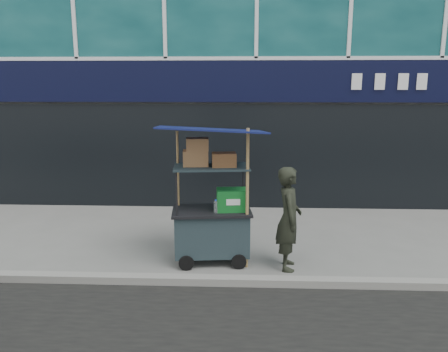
{
  "coord_description": "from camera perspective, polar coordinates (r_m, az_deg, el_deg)",
  "views": [
    {
      "loc": [
        -0.29,
        -6.04,
        2.83
      ],
      "look_at": [
        -0.59,
        1.2,
        1.31
      ],
      "focal_mm": 35.0,
      "sensor_mm": 36.0,
      "label": 1
    }
  ],
  "objects": [
    {
      "name": "ground",
      "position": [
        6.68,
        4.78,
        -13.3
      ],
      "size": [
        80.0,
        80.0,
        0.0
      ],
      "primitive_type": "plane",
      "color": "slate",
      "rests_on": "ground"
    },
    {
      "name": "curb",
      "position": [
        6.47,
        4.86,
        -13.57
      ],
      "size": [
        80.0,
        0.18,
        0.12
      ],
      "primitive_type": "cube",
      "color": "gray",
      "rests_on": "ground"
    },
    {
      "name": "vendor_cart",
      "position": [
        7.03,
        -1.48,
        -5.05
      ],
      "size": [
        1.78,
        1.34,
        2.25
      ],
      "rotation": [
        0.0,
        0.0,
        0.1
      ],
      "color": "#19262B",
      "rests_on": "ground"
    },
    {
      "name": "vendor_man",
      "position": [
        6.84,
        8.46,
        -5.5
      ],
      "size": [
        0.41,
        0.61,
        1.62
      ],
      "primitive_type": "imported",
      "rotation": [
        0.0,
        0.0,
        1.53
      ],
      "color": "black",
      "rests_on": "ground"
    }
  ]
}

